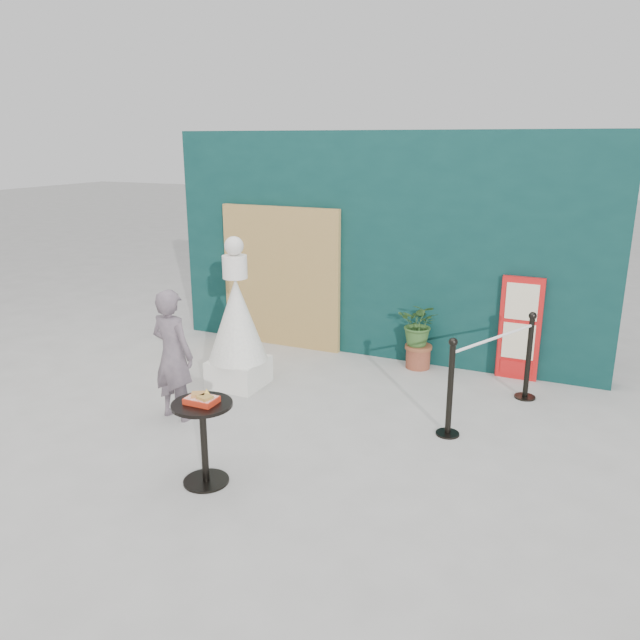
{
  "coord_description": "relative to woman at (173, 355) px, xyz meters",
  "views": [
    {
      "loc": [
        2.68,
        -4.72,
        2.89
      ],
      "look_at": [
        0.0,
        1.2,
        1.0
      ],
      "focal_mm": 35.0,
      "sensor_mm": 36.0,
      "label": 1
    }
  ],
  "objects": [
    {
      "name": "bamboo_fence",
      "position": [
        -0.12,
        2.67,
        0.29
      ],
      "size": [
        1.8,
        0.08,
        2.0
      ],
      "primitive_type": "cube",
      "color": "tan",
      "rests_on": "ground"
    },
    {
      "name": "food_basket",
      "position": [
        1.05,
        -0.99,
        0.08
      ],
      "size": [
        0.26,
        0.19,
        0.11
      ],
      "color": "red",
      "rests_on": "cafe_table"
    },
    {
      "name": "cafe_table",
      "position": [
        1.05,
        -0.99,
        -0.21
      ],
      "size": [
        0.52,
        0.52,
        0.75
      ],
      "color": "black",
      "rests_on": "ground"
    },
    {
      "name": "statue",
      "position": [
        0.14,
        1.06,
        0.04
      ],
      "size": [
        0.71,
        0.71,
        1.82
      ],
      "color": "silver",
      "rests_on": "ground"
    },
    {
      "name": "stanchion_barrier",
      "position": [
        3.07,
        1.44,
        -0.21
      ],
      "size": [
        0.84,
        1.54,
        1.03
      ],
      "color": "black",
      "rests_on": "ground"
    },
    {
      "name": "back_wall",
      "position": [
        1.28,
        2.88,
        0.79
      ],
      "size": [
        6.0,
        0.3,
        3.0
      ],
      "primitive_type": "cube",
      "color": "#092C2B",
      "rests_on": "ground"
    },
    {
      "name": "planter",
      "position": [
        1.96,
        2.55,
        -0.19
      ],
      "size": [
        0.52,
        0.45,
        0.89
      ],
      "color": "brown",
      "rests_on": "ground"
    },
    {
      "name": "woman",
      "position": [
        0.0,
        0.0,
        0.0
      ],
      "size": [
        0.56,
        0.4,
        1.42
      ],
      "primitive_type": "imported",
      "rotation": [
        0.0,
        0.0,
        3.01
      ],
      "color": "slate",
      "rests_on": "ground"
    },
    {
      "name": "menu_board",
      "position": [
        3.18,
        2.68,
        -0.06
      ],
      "size": [
        0.5,
        0.07,
        1.3
      ],
      "color": "red",
      "rests_on": "ground"
    },
    {
      "name": "ground",
      "position": [
        1.28,
        -0.27,
        -0.71
      ],
      "size": [
        60.0,
        60.0,
        0.0
      ],
      "primitive_type": "plane",
      "color": "#ADAAA5",
      "rests_on": "ground"
    }
  ]
}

